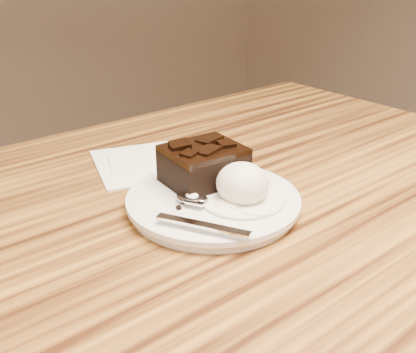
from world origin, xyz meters
TOP-DOWN VIEW (x-y plane):
  - plate at (0.05, 0.02)m, footprint 0.21×0.21m
  - brownie at (0.07, 0.06)m, footprint 0.10×0.09m
  - ice_cream_scoop at (0.07, -0.00)m, footprint 0.06×0.06m
  - melt_puddle at (0.07, -0.00)m, footprint 0.10×0.10m
  - spoon at (0.02, 0.03)m, footprint 0.10×0.15m
  - napkin at (0.07, 0.19)m, footprint 0.19×0.19m
  - crumb_a at (-0.00, 0.02)m, footprint 0.01×0.01m
  - crumb_b at (0.01, 0.03)m, footprint 0.01×0.01m

SIDE VIEW (x-z plane):
  - napkin at x=0.07m, z-range 0.75..0.76m
  - plate at x=0.05m, z-range 0.75..0.77m
  - melt_puddle at x=0.07m, z-range 0.77..0.77m
  - crumb_b at x=0.01m, z-range 0.77..0.77m
  - crumb_a at x=0.00m, z-range 0.77..0.77m
  - spoon at x=0.02m, z-range 0.77..0.78m
  - ice_cream_scoop at x=0.07m, z-range 0.76..0.81m
  - brownie at x=0.07m, z-range 0.77..0.81m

